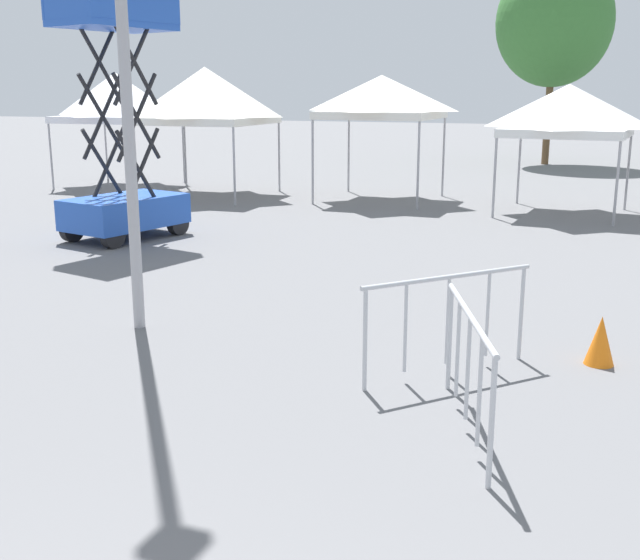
% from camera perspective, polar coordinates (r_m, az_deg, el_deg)
% --- Properties ---
extents(canopy_tent_center, '(3.19, 3.19, 3.43)m').
position_cam_1_polar(canopy_tent_center, '(24.98, -14.76, 12.85)').
color(canopy_tent_center, '#9E9EA3').
rests_on(canopy_tent_center, ground).
extents(canopy_tent_right_of_center, '(3.40, 3.40, 3.53)m').
position_cam_1_polar(canopy_tent_right_of_center, '(22.17, -8.43, 13.27)').
color(canopy_tent_right_of_center, '#9E9EA3').
rests_on(canopy_tent_right_of_center, ground).
extents(canopy_tent_left_of_center, '(2.96, 2.96, 3.30)m').
position_cam_1_polar(canopy_tent_left_of_center, '(21.08, 4.56, 13.27)').
color(canopy_tent_left_of_center, '#9E9EA3').
rests_on(canopy_tent_left_of_center, ground).
extents(canopy_tent_behind_center, '(3.00, 3.00, 3.05)m').
position_cam_1_polar(canopy_tent_behind_center, '(19.49, 17.79, 11.79)').
color(canopy_tent_behind_center, '#9E9EA3').
rests_on(canopy_tent_behind_center, ground).
extents(scissor_lift, '(1.87, 2.55, 4.70)m').
position_cam_1_polar(scissor_lift, '(15.97, -14.31, 7.87)').
color(scissor_lift, black).
rests_on(scissor_lift, ground).
extents(tree_behind_tents_left, '(4.48, 4.48, 7.94)m').
position_cam_1_polar(tree_behind_tents_left, '(32.95, 16.85, 17.68)').
color(tree_behind_tents_left, brown).
rests_on(tree_behind_tents_left, ground).
extents(crowd_barrier_by_lift, '(1.40, 1.63, 1.08)m').
position_cam_1_polar(crowd_barrier_by_lift, '(8.09, 9.42, -1.82)').
color(crowd_barrier_by_lift, '#B7BABF').
rests_on(crowd_barrier_by_lift, ground).
extents(crowd_barrier_mid_lot, '(0.81, 1.98, 1.08)m').
position_cam_1_polar(crowd_barrier_mid_lot, '(6.75, 10.89, -5.05)').
color(crowd_barrier_mid_lot, '#B7BABF').
rests_on(crowd_barrier_mid_lot, ground).
extents(traffic_cone_lot_center, '(0.32, 0.32, 0.54)m').
position_cam_1_polar(traffic_cone_lot_center, '(8.94, 19.93, -4.20)').
color(traffic_cone_lot_center, orange).
rests_on(traffic_cone_lot_center, ground).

